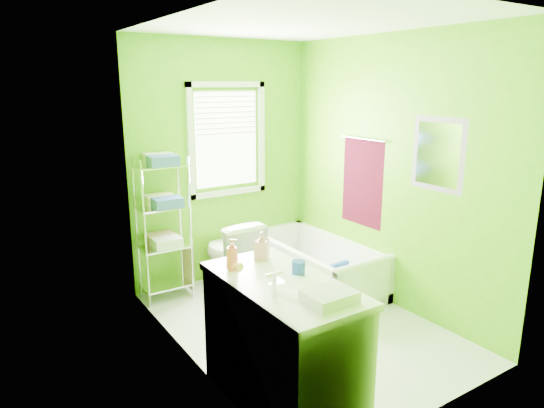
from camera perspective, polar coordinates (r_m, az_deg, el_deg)
ground at (r=4.56m, az=3.29°, el=-14.02°), size 2.90×2.90×0.00m
room_envelope at (r=4.07m, az=3.60°, el=5.58°), size 2.14×2.94×2.62m
window at (r=5.28m, az=-5.31°, el=8.24°), size 0.92×0.05×1.22m
door at (r=2.85m, az=-1.39°, el=-9.58°), size 0.09×0.80×2.00m
right_wall_decor at (r=4.78m, az=13.72°, el=3.72°), size 0.04×1.48×1.17m
bathtub at (r=5.31m, az=5.30°, el=-7.91°), size 0.75×1.60×0.52m
toilet at (r=5.11m, az=-4.85°, el=-5.98°), size 0.45×0.78×0.80m
vanity at (r=3.36m, az=1.28°, el=-15.72°), size 0.61×1.20×1.12m
wire_shelf_unit at (r=4.91m, az=-12.56°, el=-1.01°), size 0.50×0.40×1.48m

